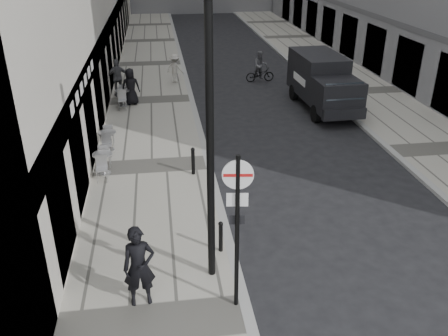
# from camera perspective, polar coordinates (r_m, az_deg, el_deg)

# --- Properties ---
(sidewalk) EXTENTS (4.00, 60.00, 0.12)m
(sidewalk) POSITION_cam_1_polar(r_m,az_deg,el_deg) (24.05, -8.74, 8.01)
(sidewalk) COLOR gray
(sidewalk) RESTS_ON ground
(far_sidewalk) EXTENTS (4.00, 60.00, 0.12)m
(far_sidewalk) POSITION_cam_1_polar(r_m,az_deg,el_deg) (26.28, 16.27, 8.81)
(far_sidewalk) COLOR gray
(far_sidewalk) RESTS_ON ground
(walking_man) EXTENTS (0.74, 0.53, 1.89)m
(walking_man) POSITION_cam_1_polar(r_m,az_deg,el_deg) (10.41, -10.18, -11.62)
(walking_man) COLOR black
(walking_man) RESTS_ON sidewalk
(sign_post) EXTENTS (0.61, 0.14, 3.58)m
(sign_post) POSITION_cam_1_polar(r_m,az_deg,el_deg) (9.43, 1.61, -5.58)
(sign_post) COLOR black
(sign_post) RESTS_ON sidewalk
(lamppost) EXTENTS (0.30, 0.30, 6.62)m
(lamppost) POSITION_cam_1_polar(r_m,az_deg,el_deg) (9.77, -1.71, 4.68)
(lamppost) COLOR black
(lamppost) RESTS_ON sidewalk
(bollard_near) EXTENTS (0.11, 0.11, 0.81)m
(bollard_near) POSITION_cam_1_polar(r_m,az_deg,el_deg) (12.11, -0.40, -8.34)
(bollard_near) COLOR black
(bollard_near) RESTS_ON sidewalk
(bollard_far) EXTENTS (0.12, 0.12, 0.90)m
(bollard_far) POSITION_cam_1_polar(r_m,az_deg,el_deg) (15.94, -3.74, 0.75)
(bollard_far) COLOR black
(bollard_far) RESTS_ON sidewalk
(panel_van) EXTENTS (2.07, 5.27, 2.46)m
(panel_van) POSITION_cam_1_polar(r_m,az_deg,el_deg) (22.96, 11.72, 10.36)
(panel_van) COLOR black
(panel_van) RESTS_ON ground
(cyclist) EXTENTS (1.63, 0.65, 1.72)m
(cyclist) POSITION_cam_1_polar(r_m,az_deg,el_deg) (27.24, 4.36, 11.69)
(cyclist) COLOR black
(cyclist) RESTS_ON ground
(pedestrian_a) EXTENTS (1.19, 0.73, 1.89)m
(pedestrian_a) POSITION_cam_1_polar(r_m,az_deg,el_deg) (24.62, -12.65, 10.55)
(pedestrian_a) COLOR #535458
(pedestrian_a) RESTS_ON sidewalk
(pedestrian_b) EXTENTS (1.16, 1.02, 1.55)m
(pedestrian_b) POSITION_cam_1_polar(r_m,az_deg,el_deg) (26.69, -5.92, 11.82)
(pedestrian_b) COLOR #B1ADA4
(pedestrian_b) RESTS_ON sidewalk
(pedestrian_c) EXTENTS (0.88, 0.61, 1.74)m
(pedestrian_c) POSITION_cam_1_polar(r_m,az_deg,el_deg) (23.24, -11.16, 9.58)
(pedestrian_c) COLOR black
(pedestrian_c) RESTS_ON sidewalk
(cafe_table_near) EXTENTS (0.66, 1.50, 0.85)m
(cafe_table_near) POSITION_cam_1_polar(r_m,az_deg,el_deg) (18.28, -13.80, 3.35)
(cafe_table_near) COLOR #A3A2A5
(cafe_table_near) RESTS_ON sidewalk
(cafe_table_mid) EXTENTS (0.67, 1.52, 0.87)m
(cafe_table_mid) POSITION_cam_1_polar(r_m,az_deg,el_deg) (16.46, -14.33, 0.73)
(cafe_table_mid) COLOR #B9B9BC
(cafe_table_mid) RESTS_ON sidewalk
(cafe_table_far) EXTENTS (0.70, 1.58, 0.90)m
(cafe_table_far) POSITION_cam_1_polar(r_m,az_deg,el_deg) (23.22, -12.08, 8.41)
(cafe_table_far) COLOR #A9A9AB
(cafe_table_far) RESTS_ON sidewalk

